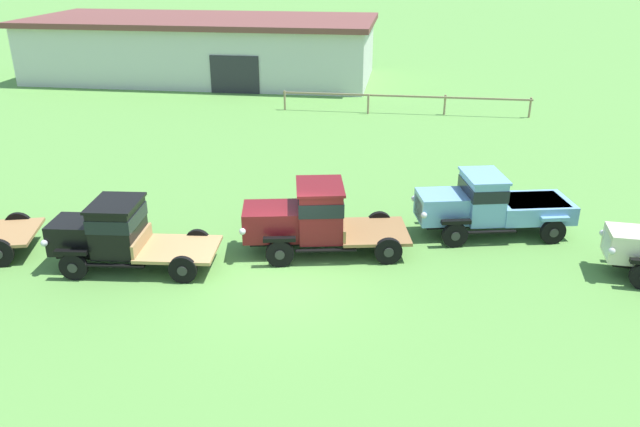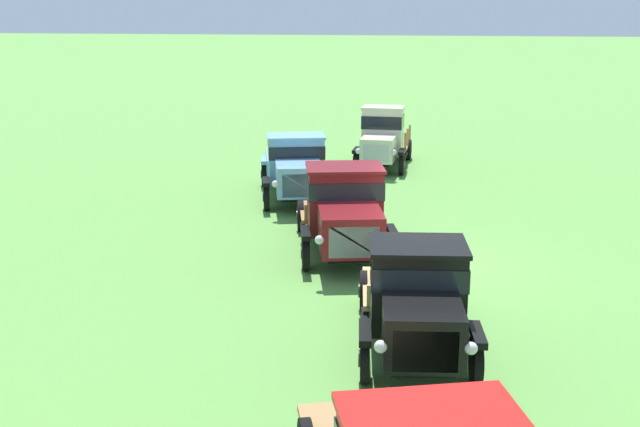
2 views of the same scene
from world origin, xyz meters
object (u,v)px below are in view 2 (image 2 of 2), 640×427
vintage_truck_midrow_center (345,210)px  vintage_truck_back_of_row (382,138)px  vintage_truck_second_in_line (417,299)px  vintage_truck_far_side (296,166)px

vintage_truck_midrow_center → vintage_truck_back_of_row: 10.39m
vintage_truck_back_of_row → vintage_truck_midrow_center: bearing=178.3°
vintage_truck_midrow_center → vintage_truck_second_in_line: bearing=-162.1°
vintage_truck_far_side → vintage_truck_back_of_row: 5.37m
vintage_truck_second_in_line → vintage_truck_midrow_center: vintage_truck_midrow_center is taller
vintage_truck_midrow_center → vintage_truck_back_of_row: vintage_truck_back_of_row is taller
vintage_truck_second_in_line → vintage_truck_back_of_row: vintage_truck_back_of_row is taller
vintage_truck_second_in_line → vintage_truck_back_of_row: 15.98m
vintage_truck_second_in_line → vintage_truck_far_side: (11.12, 3.91, -0.05)m
vintage_truck_far_side → vintage_truck_midrow_center: bearing=-159.3°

